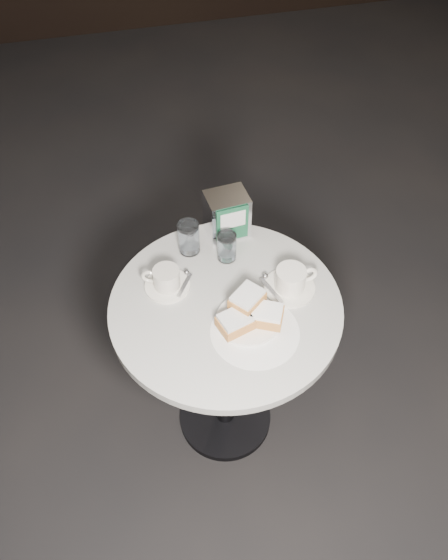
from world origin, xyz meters
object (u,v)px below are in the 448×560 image
coffee_cup_right (291,281)px  cafe_table (225,341)px  water_glass_left (189,238)px  napkin_dispenser (227,215)px  beignet_plate (249,315)px  coffee_cup_left (166,280)px  water_glass_right (227,247)px

coffee_cup_right → cafe_table: bearing=-179.7°
water_glass_left → napkin_dispenser: (0.14, 0.05, 0.02)m
beignet_plate → napkin_dispenser: bearing=85.4°
coffee_cup_left → water_glass_right: 0.22m
cafe_table → coffee_cup_left: 0.30m
cafe_table → water_glass_left: (-0.06, 0.24, 0.25)m
water_glass_right → coffee_cup_right: bearing=-48.4°
coffee_cup_right → beignet_plate: bearing=-152.1°
beignet_plate → coffee_cup_left: 0.28m
beignet_plate → water_glass_right: water_glass_right is taller
cafe_table → coffee_cup_right: size_ratio=4.40×
coffee_cup_left → water_glass_left: bearing=73.2°
water_glass_left → napkin_dispenser: 0.15m
beignet_plate → water_glass_left: bearing=108.3°
water_glass_left → coffee_cup_left: bearing=-126.0°
cafe_table → water_glass_right: bearing=74.7°
water_glass_left → napkin_dispenser: napkin_dispenser is taller
coffee_cup_right → water_glass_left: bearing=136.1°
cafe_table → napkin_dispenser: size_ratio=4.82×
beignet_plate → water_glass_left: size_ratio=1.86×
coffee_cup_left → coffee_cup_right: 0.38m
coffee_cup_left → coffee_cup_right: bearing=3.7°
water_glass_right → beignet_plate: bearing=-90.2°
water_glass_right → napkin_dispenser: size_ratio=0.63×
coffee_cup_right → napkin_dispenser: size_ratio=1.10×
coffee_cup_right → napkin_dispenser: (-0.12, 0.29, 0.04)m
coffee_cup_left → water_glass_right: size_ratio=1.82×
beignet_plate → coffee_cup_left: beignet_plate is taller
napkin_dispenser → water_glass_right: bearing=-109.4°
coffee_cup_right → water_glass_left: size_ratio=1.53×
beignet_plate → coffee_cup_left: size_ratio=1.16×
cafe_table → beignet_plate: (0.05, -0.08, 0.23)m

